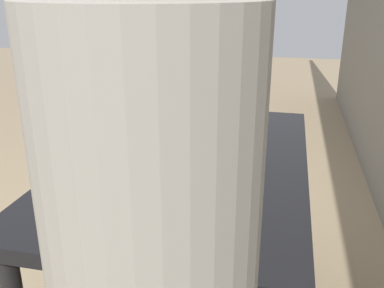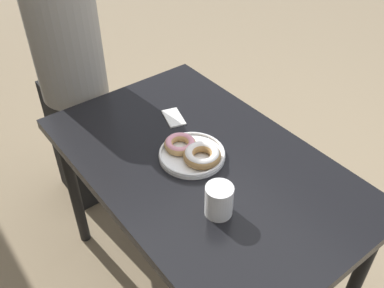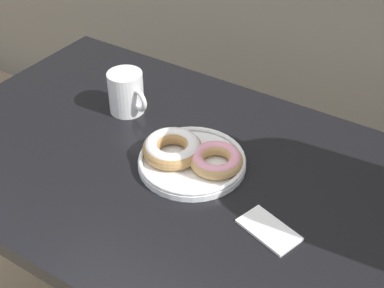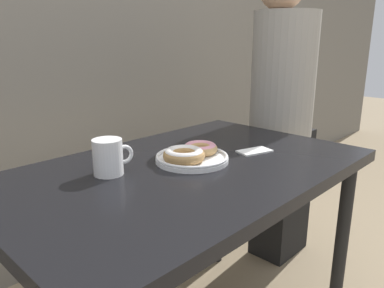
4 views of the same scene
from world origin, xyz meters
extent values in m
cube|color=black|center=(0.00, 0.23, 0.72)|extent=(1.20, 0.75, 0.04)
cylinder|color=black|center=(0.54, -0.09, 0.35)|extent=(0.05, 0.05, 0.70)
cylinder|color=black|center=(0.54, 0.54, 0.35)|extent=(0.05, 0.05, 0.70)
cylinder|color=white|center=(0.04, 0.24, 0.74)|extent=(0.24, 0.24, 0.01)
torus|color=white|center=(0.04, 0.24, 0.75)|extent=(0.24, 0.24, 0.01)
torus|color=tan|center=(0.09, 0.26, 0.77)|extent=(0.14, 0.14, 0.03)
torus|color=pink|center=(0.09, 0.26, 0.77)|extent=(0.13, 0.13, 0.03)
torus|color=#B2844C|center=(-0.01, 0.23, 0.77)|extent=(0.18, 0.18, 0.04)
torus|color=white|center=(-0.01, 0.23, 0.78)|extent=(0.17, 0.17, 0.03)
cylinder|color=white|center=(-0.22, 0.34, 0.79)|extent=(0.09, 0.09, 0.11)
cylinder|color=#382114|center=(-0.22, 0.34, 0.84)|extent=(0.07, 0.07, 0.00)
torus|color=white|center=(-0.17, 0.33, 0.79)|extent=(0.06, 0.03, 0.06)
cube|color=black|center=(0.85, 0.37, 0.34)|extent=(0.28, 0.20, 0.68)
cylinder|color=gray|center=(0.77, 0.35, 0.96)|extent=(0.30, 0.30, 0.57)
cube|color=white|center=(0.27, 0.16, 0.74)|extent=(0.13, 0.10, 0.01)
camera|label=1|loc=(1.26, 0.52, 1.26)|focal=40.00mm
camera|label=2|loc=(-0.88, 0.95, 1.76)|focal=40.00mm
camera|label=3|loc=(0.54, -0.53, 1.50)|focal=50.00mm
camera|label=4|loc=(-0.80, -0.57, 1.13)|focal=35.00mm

